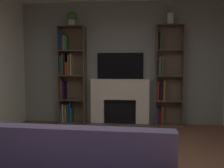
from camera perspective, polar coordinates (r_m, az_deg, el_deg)
wall_back_accent at (r=5.80m, az=1.95°, el=4.78°), size 4.77×0.06×2.80m
fireplace at (r=5.73m, az=1.83°, el=-3.85°), size 1.43×0.50×1.04m
tv at (r=5.74m, az=1.91°, el=4.18°), size 1.05×0.06×0.59m
bookshelf_left at (r=5.87m, az=-9.67°, el=1.57°), size 0.61×0.32×2.24m
bookshelf_right at (r=5.70m, az=12.18°, el=1.13°), size 0.61×0.27×2.24m
potted_plant at (r=5.90m, az=-9.21°, el=14.75°), size 0.21×0.21×0.33m
vase_with_flowers at (r=5.74m, az=13.20°, el=14.57°), size 0.15×0.15×0.43m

